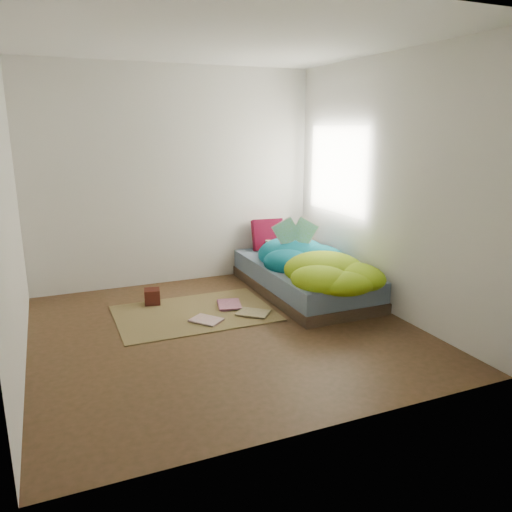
{
  "coord_description": "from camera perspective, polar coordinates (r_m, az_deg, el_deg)",
  "views": [
    {
      "loc": [
        -1.47,
        -4.2,
        1.89
      ],
      "look_at": [
        0.63,
        0.75,
        0.5
      ],
      "focal_mm": 35.0,
      "sensor_mm": 36.0,
      "label": 1
    }
  ],
  "objects": [
    {
      "name": "pillow_floral",
      "position": [
        6.55,
        3.49,
        1.45
      ],
      "size": [
        0.71,
        0.54,
        0.14
      ],
      "primitive_type": "cube",
      "rotation": [
        0.0,
        0.0,
        0.27
      ],
      "color": "beige",
      "rests_on": "bed"
    },
    {
      "name": "floor_book_b",
      "position": [
        5.41,
        -4.35,
        -5.65
      ],
      "size": [
        0.31,
        0.37,
        0.03
      ],
      "primitive_type": "imported",
      "rotation": [
        0.0,
        0.0,
        -0.24
      ],
      "color": "#C97493",
      "rests_on": "rug"
    },
    {
      "name": "rug",
      "position": [
        5.28,
        -7.03,
        -6.5
      ],
      "size": [
        1.6,
        1.1,
        0.01
      ],
      "primitive_type": "cube",
      "color": "brown",
      "rests_on": "ground"
    },
    {
      "name": "pillow_magenta",
      "position": [
        6.45,
        1.37,
        2.45
      ],
      "size": [
        0.41,
        0.17,
        0.4
      ],
      "primitive_type": "cube",
      "rotation": [
        0.0,
        0.0,
        -0.12
      ],
      "color": "#45041C",
      "rests_on": "bed"
    },
    {
      "name": "wooden_box",
      "position": [
        5.58,
        -11.77,
        -4.54
      ],
      "size": [
        0.19,
        0.19,
        0.16
      ],
      "primitive_type": "cube",
      "rotation": [
        0.0,
        0.0,
        -0.19
      ],
      "color": "#35160C",
      "rests_on": "rug"
    },
    {
      "name": "floor_book_c",
      "position": [
        5.08,
        -0.75,
        -7.0
      ],
      "size": [
        0.4,
        0.39,
        0.02
      ],
      "primitive_type": "imported",
      "rotation": [
        0.0,
        0.0,
        0.85
      ],
      "color": "tan",
      "rests_on": "rug"
    },
    {
      "name": "bed",
      "position": [
        5.86,
        5.42,
        -2.6
      ],
      "size": [
        1.0,
        2.0,
        0.34
      ],
      "color": "#3D2A21",
      "rests_on": "ground"
    },
    {
      "name": "floor_book_a",
      "position": [
        4.95,
        -6.4,
        -7.72
      ],
      "size": [
        0.36,
        0.37,
        0.02
      ],
      "primitive_type": "imported",
      "rotation": [
        0.0,
        0.0,
        0.67
      ],
      "color": "beige",
      "rests_on": "rug"
    },
    {
      "name": "room_walls",
      "position": [
        4.47,
        -3.66,
        11.11
      ],
      "size": [
        3.54,
        3.54,
        2.62
      ],
      "color": "silver",
      "rests_on": "ground"
    },
    {
      "name": "duvet",
      "position": [
        5.59,
        6.57,
        0.14
      ],
      "size": [
        0.96,
        1.84,
        0.34
      ],
      "primitive_type": null,
      "color": "#085881",
      "rests_on": "bed"
    },
    {
      "name": "open_book",
      "position": [
        5.79,
        4.55,
        3.75
      ],
      "size": [
        0.44,
        0.21,
        0.26
      ],
      "primitive_type": null,
      "rotation": [
        0.0,
        0.0,
        -0.3
      ],
      "color": "#3C8F2E",
      "rests_on": "duvet"
    },
    {
      "name": "ground",
      "position": [
        4.83,
        -3.46,
        -8.51
      ],
      "size": [
        3.5,
        3.5,
        0.0
      ],
      "primitive_type": "cube",
      "color": "#3F2F18",
      "rests_on": "ground"
    }
  ]
}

